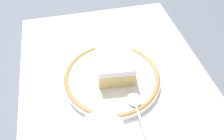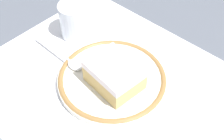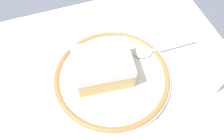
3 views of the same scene
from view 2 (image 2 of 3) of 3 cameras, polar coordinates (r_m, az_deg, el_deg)
ground_plane at (r=0.55m, az=0.46°, el=-3.64°), size 2.40×2.40×0.00m
placemat at (r=0.55m, az=0.46°, el=-3.59°), size 0.52×0.41×0.00m
plate at (r=0.55m, az=0.00°, el=-1.73°), size 0.21×0.21×0.02m
cake_slice at (r=0.52m, az=0.52°, el=-1.04°), size 0.10×0.09×0.05m
spoon at (r=0.58m, az=-8.44°, el=1.91°), size 0.14×0.03×0.01m
cup at (r=0.64m, az=-7.16°, el=9.48°), size 0.07×0.07×0.08m
sugar_packet at (r=0.59m, az=13.63°, el=0.38°), size 0.04×0.05×0.01m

